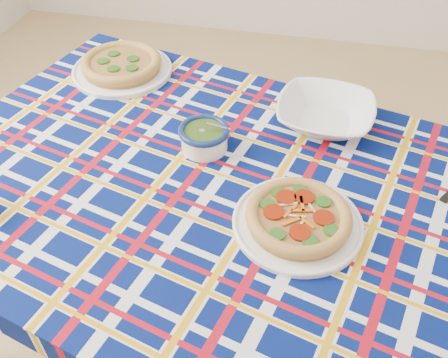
% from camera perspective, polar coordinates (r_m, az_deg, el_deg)
% --- Properties ---
extents(floor, '(4.00, 4.00, 0.00)m').
position_cam_1_polar(floor, '(1.73, 7.44, -15.87)').
color(floor, tan).
rests_on(floor, ground).
extents(dining_table, '(1.66, 1.27, 0.69)m').
position_cam_1_polar(dining_table, '(1.16, 1.55, -4.16)').
color(dining_table, brown).
rests_on(dining_table, floor).
extents(tablecloth, '(1.70, 1.31, 0.10)m').
position_cam_1_polar(tablecloth, '(1.14, 1.58, -3.39)').
color(tablecloth, '#041253').
rests_on(tablecloth, dining_table).
extents(main_focaccia_plate, '(0.31, 0.31, 0.05)m').
position_cam_1_polar(main_focaccia_plate, '(1.04, 8.51, -4.28)').
color(main_focaccia_plate, olive).
rests_on(main_focaccia_plate, tablecloth).
extents(pesto_bowl, '(0.16, 0.16, 0.07)m').
position_cam_1_polar(pesto_bowl, '(1.20, -2.29, 4.94)').
color(pesto_bowl, '#21390F').
rests_on(pesto_bowl, tablecloth).
extents(serving_bowl, '(0.27, 0.27, 0.06)m').
position_cam_1_polar(serving_bowl, '(1.31, 11.50, 7.31)').
color(serving_bowl, white).
rests_on(serving_bowl, tablecloth).
extents(second_focaccia_plate, '(0.33, 0.33, 0.05)m').
position_cam_1_polar(second_focaccia_plate, '(1.53, -11.64, 12.73)').
color(second_focaccia_plate, olive).
rests_on(second_focaccia_plate, tablecloth).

